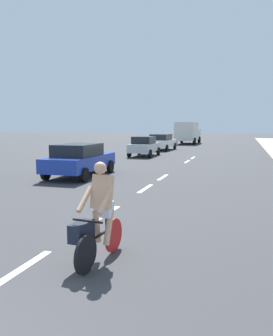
{
  "coord_description": "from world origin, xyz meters",
  "views": [
    {
      "loc": [
        3.55,
        -1.34,
        2.46
      ],
      "look_at": [
        0.35,
        8.69,
        1.1
      ],
      "focal_mm": 35.72,
      "sensor_mm": 36.0,
      "label": 1
    }
  ],
  "objects_px": {
    "parked_car_blue": "(80,159)",
    "cyclist": "(97,217)",
    "delivery_truck": "(188,132)",
    "parked_car_silver": "(144,146)",
    "parked_car_white": "(162,142)"
  },
  "relations": [
    {
      "from": "parked_car_silver",
      "to": "parked_car_white",
      "type": "distance_m",
      "value": 6.69
    },
    {
      "from": "cyclist",
      "to": "parked_car_white",
      "type": "distance_m",
      "value": 27.2
    },
    {
      "from": "parked_car_silver",
      "to": "delivery_truck",
      "type": "distance_m",
      "value": 18.58
    },
    {
      "from": "parked_car_blue",
      "to": "parked_car_silver",
      "type": "height_order",
      "value": "same"
    },
    {
      "from": "cyclist",
      "to": "delivery_truck",
      "type": "relative_size",
      "value": 0.29
    },
    {
      "from": "cyclist",
      "to": "parked_car_white",
      "type": "bearing_deg",
      "value": -74.45
    },
    {
      "from": "parked_car_silver",
      "to": "delivery_truck",
      "type": "bearing_deg",
      "value": 88.04
    },
    {
      "from": "parked_car_white",
      "to": "delivery_truck",
      "type": "relative_size",
      "value": 0.72
    },
    {
      "from": "parked_car_white",
      "to": "delivery_truck",
      "type": "distance_m",
      "value": 11.91
    },
    {
      "from": "parked_car_blue",
      "to": "delivery_truck",
      "type": "distance_m",
      "value": 29.52
    },
    {
      "from": "delivery_truck",
      "to": "parked_car_blue",
      "type": "bearing_deg",
      "value": -89.3
    },
    {
      "from": "cyclist",
      "to": "delivery_truck",
      "type": "xyz_separation_m",
      "value": [
        -4.52,
        38.56,
        0.67
      ]
    },
    {
      "from": "parked_car_blue",
      "to": "cyclist",
      "type": "bearing_deg",
      "value": -62.09
    },
    {
      "from": "parked_car_white",
      "to": "parked_car_blue",
      "type": "bearing_deg",
      "value": -86.38
    },
    {
      "from": "cyclist",
      "to": "parked_car_silver",
      "type": "xyz_separation_m",
      "value": [
        -5.0,
        20.01,
        0.0
      ]
    }
  ]
}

